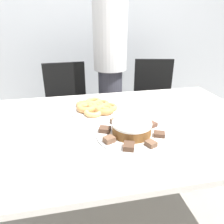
{
  "coord_description": "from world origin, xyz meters",
  "views": [
    {
      "loc": [
        -0.25,
        -1.07,
        1.3
      ],
      "look_at": [
        -0.02,
        0.03,
        0.8
      ],
      "focal_mm": 35.0,
      "sensor_mm": 36.0,
      "label": 1
    }
  ],
  "objects_px": {
    "office_chair_left": "(68,114)",
    "plate_donuts": "(97,110)",
    "napkin": "(210,121)",
    "office_chair_right": "(153,107)",
    "frosted_cake": "(132,128)",
    "person_standing": "(110,63)",
    "plate_cake": "(131,134)"
  },
  "relations": [
    {
      "from": "office_chair_left",
      "to": "plate_cake",
      "type": "bearing_deg",
      "value": -75.17
    },
    {
      "from": "person_standing",
      "to": "office_chair_right",
      "type": "height_order",
      "value": "person_standing"
    },
    {
      "from": "office_chair_left",
      "to": "napkin",
      "type": "xyz_separation_m",
      "value": [
        0.81,
        -0.98,
        0.32
      ]
    },
    {
      "from": "office_chair_left",
      "to": "plate_cake",
      "type": "distance_m",
      "value": 1.14
    },
    {
      "from": "office_chair_right",
      "to": "frosted_cake",
      "type": "height_order",
      "value": "office_chair_right"
    },
    {
      "from": "office_chair_left",
      "to": "plate_donuts",
      "type": "distance_m",
      "value": 0.79
    },
    {
      "from": "person_standing",
      "to": "frosted_cake",
      "type": "distance_m",
      "value": 1.12
    },
    {
      "from": "office_chair_left",
      "to": "person_standing",
      "type": "bearing_deg",
      "value": 6.8
    },
    {
      "from": "frosted_cake",
      "to": "office_chair_right",
      "type": "bearing_deg",
      "value": 62.01
    },
    {
      "from": "plate_cake",
      "to": "plate_donuts",
      "type": "distance_m",
      "value": 0.37
    },
    {
      "from": "office_chair_right",
      "to": "napkin",
      "type": "distance_m",
      "value": 1.03
    },
    {
      "from": "person_standing",
      "to": "plate_donuts",
      "type": "xyz_separation_m",
      "value": [
        -0.24,
        -0.76,
        -0.14
      ]
    },
    {
      "from": "office_chair_right",
      "to": "napkin",
      "type": "bearing_deg",
      "value": -80.97
    },
    {
      "from": "person_standing",
      "to": "office_chair_left",
      "type": "xyz_separation_m",
      "value": [
        -0.43,
        -0.07,
        -0.46
      ]
    },
    {
      "from": "office_chair_left",
      "to": "plate_cake",
      "type": "height_order",
      "value": "office_chair_left"
    },
    {
      "from": "person_standing",
      "to": "plate_donuts",
      "type": "bearing_deg",
      "value": -107.52
    },
    {
      "from": "office_chair_right",
      "to": "frosted_cake",
      "type": "relative_size",
      "value": 4.48
    },
    {
      "from": "plate_cake",
      "to": "napkin",
      "type": "relative_size",
      "value": 2.06
    },
    {
      "from": "office_chair_left",
      "to": "napkin",
      "type": "relative_size",
      "value": 5.15
    },
    {
      "from": "plate_donuts",
      "to": "frosted_cake",
      "type": "relative_size",
      "value": 1.69
    },
    {
      "from": "person_standing",
      "to": "office_chair_left",
      "type": "distance_m",
      "value": 0.63
    },
    {
      "from": "person_standing",
      "to": "office_chair_right",
      "type": "bearing_deg",
      "value": -9.01
    },
    {
      "from": "frosted_cake",
      "to": "person_standing",
      "type": "bearing_deg",
      "value": 84.29
    },
    {
      "from": "plate_cake",
      "to": "frosted_cake",
      "type": "distance_m",
      "value": 0.04
    },
    {
      "from": "office_chair_left",
      "to": "office_chair_right",
      "type": "distance_m",
      "value": 0.88
    },
    {
      "from": "person_standing",
      "to": "napkin",
      "type": "relative_size",
      "value": 9.58
    },
    {
      "from": "frosted_cake",
      "to": "napkin",
      "type": "height_order",
      "value": "frosted_cake"
    },
    {
      "from": "plate_cake",
      "to": "frosted_cake",
      "type": "bearing_deg",
      "value": 75.96
    },
    {
      "from": "napkin",
      "to": "office_chair_left",
      "type": "bearing_deg",
      "value": 129.69
    },
    {
      "from": "office_chair_right",
      "to": "frosted_cake",
      "type": "bearing_deg",
      "value": -105.22
    },
    {
      "from": "office_chair_right",
      "to": "napkin",
      "type": "relative_size",
      "value": 5.15
    },
    {
      "from": "plate_cake",
      "to": "napkin",
      "type": "distance_m",
      "value": 0.5
    }
  ]
}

